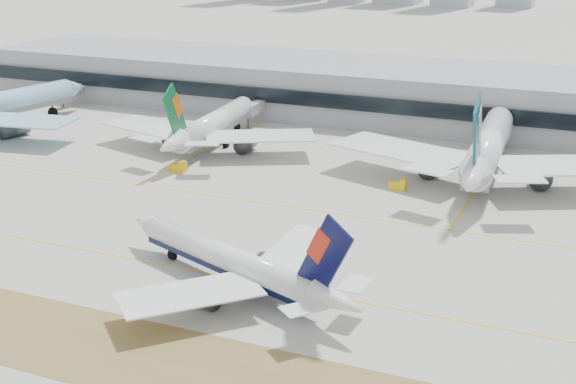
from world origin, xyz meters
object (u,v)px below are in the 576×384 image
at_px(widebody_cathay, 487,150).
at_px(widebody_eva, 211,126).
at_px(terminal, 421,94).
at_px(taxiing_airliner, 236,263).

bearing_deg(widebody_cathay, widebody_eva, 86.80).
xyz_separation_m(widebody_eva, terminal, (40.73, 51.41, 2.00)).
height_order(widebody_cathay, terminal, widebody_cathay).
bearing_deg(widebody_eva, terminal, -43.80).
distance_m(taxiing_airliner, widebody_eva, 83.77).
bearing_deg(widebody_cathay, terminal, 25.09).
relative_size(taxiing_airliner, widebody_cathay, 0.70).
bearing_deg(widebody_eva, taxiing_airliner, -154.10).
bearing_deg(terminal, widebody_cathay, -60.77).
bearing_deg(terminal, widebody_eva, -128.39).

